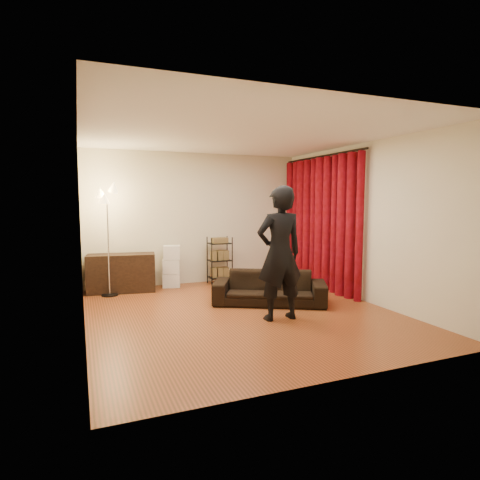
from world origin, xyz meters
name	(u,v)px	position (x,y,z in m)	size (l,w,h in m)	color
floor	(241,313)	(0.00, 0.00, 0.00)	(5.00, 5.00, 0.00)	#9A4928
ceiling	(241,134)	(0.00, 0.00, 2.70)	(5.00, 5.00, 0.00)	white
wall_back	(196,219)	(0.00, 2.50, 1.35)	(5.00, 5.00, 0.00)	beige
wall_front	(342,241)	(0.00, -2.50, 1.35)	(5.00, 5.00, 0.00)	beige
wall_left	(81,230)	(-2.25, 0.00, 1.35)	(5.00, 5.00, 0.00)	beige
wall_right	(362,223)	(2.25, 0.00, 1.35)	(5.00, 5.00, 0.00)	beige
curtain_rod	(322,156)	(2.15, 1.12, 2.58)	(0.04, 0.04, 2.65)	black
curtain	(320,223)	(2.13, 1.12, 1.28)	(0.22, 2.65, 2.55)	maroon
sofa	(270,288)	(0.65, 0.34, 0.27)	(1.85, 0.72, 0.54)	black
person	(280,253)	(0.39, -0.51, 0.97)	(0.71, 0.46, 1.94)	black
media_cabinet	(122,273)	(-1.56, 2.18, 0.36)	(1.24, 0.46, 0.72)	black
storage_boxes	(171,266)	(-0.59, 2.24, 0.42)	(0.34, 0.27, 0.84)	silver
wire_shelf	(220,260)	(0.41, 2.20, 0.49)	(0.44, 0.31, 0.98)	black
floor_lamp	(108,242)	(-1.80, 1.94, 0.98)	(0.35, 0.35, 1.97)	silver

